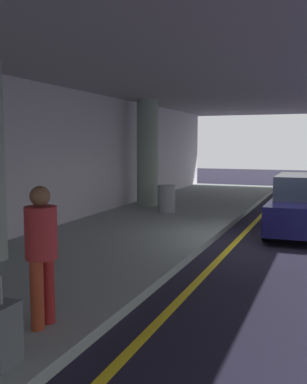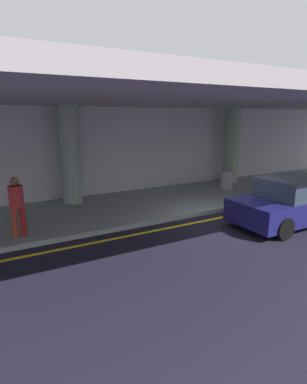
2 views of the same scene
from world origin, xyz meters
name	(u,v)px [view 1 (image 1 of 2)]	position (x,y,z in m)	size (l,w,h in m)	color
ground_plane	(259,243)	(0.00, 0.00, 0.00)	(60.00, 60.00, 0.00)	black
sidewalk	(137,230)	(0.00, 3.10, 0.07)	(26.00, 4.20, 0.15)	gray
lane_stripe_yellow	(237,241)	(0.00, 0.52, 0.00)	(26.00, 0.14, 0.01)	yellow
support_column_center	(148,153)	(4.00, 4.44, 1.97)	(0.75, 0.75, 3.65)	gray
ceiling_overhang	(156,76)	(0.00, 2.60, 3.95)	(28.00, 13.20, 0.30)	#9D9599
terminal_back_wall	(61,159)	(0.00, 5.35, 1.90)	(26.00, 0.30, 3.80)	#B6B1BA
traveler_with_luggage	(41,247)	(-6.25, 1.63, 1.11)	(0.38, 0.38, 1.68)	maroon
suitcase_upright_primary	(3,335)	(-7.21, 1.42, 0.46)	(0.36, 0.22, 0.90)	#515758
trash_bin_steel	(167,199)	(2.74, 3.28, 0.57)	(0.56, 0.56, 0.85)	gray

